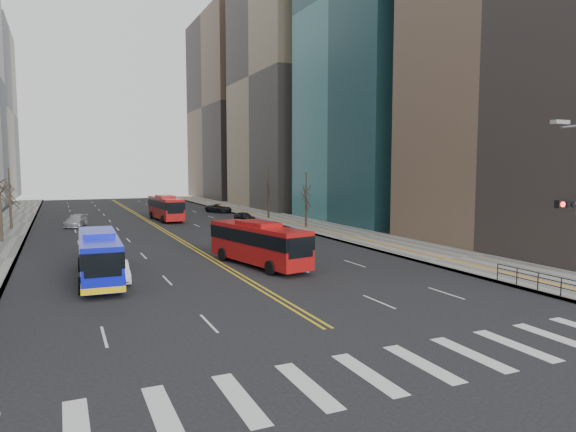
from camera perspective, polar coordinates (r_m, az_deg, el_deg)
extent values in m
plane|color=black|center=(19.64, 11.85, -16.27)|extent=(220.00, 220.00, 0.00)
cube|color=slate|center=(66.48, 1.27, -0.74)|extent=(7.00, 130.00, 0.15)
cube|color=slate|center=(60.41, -29.32, -2.06)|extent=(5.00, 130.00, 0.15)
cube|color=silver|center=(16.39, -22.44, -21.12)|extent=(0.70, 4.00, 0.01)
cube|color=silver|center=(16.59, -13.70, -20.53)|extent=(0.70, 4.00, 0.01)
cube|color=silver|center=(17.11, -5.41, -19.55)|extent=(0.70, 4.00, 0.01)
cube|color=silver|center=(17.93, 2.14, -18.31)|extent=(0.70, 4.00, 0.01)
cube|color=silver|center=(19.02, 8.84, -16.94)|extent=(0.70, 4.00, 0.01)
cube|color=silver|center=(20.32, 14.66, -15.56)|extent=(0.70, 4.00, 0.01)
cube|color=silver|center=(21.80, 19.66, -14.23)|extent=(0.70, 4.00, 0.01)
cube|color=silver|center=(23.42, 23.96, -13.00)|extent=(0.70, 4.00, 0.01)
cube|color=silver|center=(25.17, 27.64, -11.87)|extent=(0.70, 4.00, 0.01)
cube|color=gold|center=(70.89, -15.35, -0.61)|extent=(0.15, 100.00, 0.01)
cube|color=gold|center=(70.95, -15.03, -0.59)|extent=(0.15, 100.00, 0.01)
cube|color=teal|center=(75.30, 11.75, 22.13)|extent=(20.00, 22.00, 58.00)
cube|color=gray|center=(96.24, 1.40, 14.86)|extent=(20.00, 26.00, 46.00)
cube|color=brown|center=(125.03, -5.49, 11.73)|extent=(18.00, 30.00, 42.00)
cube|color=black|center=(27.54, 28.40, 1.19)|extent=(1.10, 0.28, 0.38)
cylinder|color=#FF190C|center=(27.17, 28.22, 1.15)|extent=(0.24, 0.08, 0.24)
cylinder|color=black|center=(27.45, 28.67, 1.16)|extent=(0.24, 0.08, 0.24)
cylinder|color=black|center=(27.73, 29.10, 1.18)|extent=(0.24, 0.08, 0.24)
cube|color=#999993|center=(27.09, 27.98, 9.20)|extent=(0.90, 0.35, 0.18)
cube|color=black|center=(33.12, 26.06, -5.69)|extent=(0.04, 6.00, 0.04)
cylinder|color=black|center=(32.30, 28.07, -6.96)|extent=(0.06, 0.06, 1.00)
cylinder|color=black|center=(33.22, 26.02, -6.54)|extent=(0.06, 0.06, 1.00)
cylinder|color=black|center=(34.17, 24.08, -6.14)|extent=(0.06, 0.06, 1.00)
cylinder|color=black|center=(35.17, 22.26, -5.75)|extent=(0.06, 0.06, 1.00)
cylinder|color=#32281E|center=(56.20, -29.27, -0.60)|extent=(0.28, 0.28, 4.00)
cylinder|color=#32281E|center=(67.13, -28.43, 0.23)|extent=(0.28, 0.28, 3.80)
cylinder|color=#32281E|center=(61.18, 2.01, 0.29)|extent=(0.28, 0.28, 3.50)
cylinder|color=#32281E|center=(72.10, -2.19, 1.17)|extent=(0.28, 0.28, 3.75)
cube|color=#0E17D3|center=(34.99, -20.26, -4.11)|extent=(2.62, 10.97, 2.56)
cube|color=black|center=(34.91, -20.28, -3.26)|extent=(2.68, 11.00, 0.93)
cube|color=#0E17D3|center=(34.80, -20.33, -1.87)|extent=(1.94, 3.87, 0.40)
cube|color=yellow|center=(35.18, -20.20, -5.84)|extent=(2.68, 11.00, 0.35)
cylinder|color=black|center=(31.75, -22.02, -7.20)|extent=(0.33, 1.01, 1.00)
cylinder|color=black|center=(31.83, -17.90, -7.03)|extent=(0.33, 1.01, 1.00)
cylinder|color=black|center=(38.60, -22.08, -5.00)|extent=(0.33, 1.01, 1.00)
cylinder|color=black|center=(38.67, -18.70, -4.87)|extent=(0.33, 1.01, 1.00)
cube|color=#A61211|center=(37.73, -3.33, -3.05)|extent=(4.42, 10.53, 2.64)
cube|color=black|center=(37.66, -3.33, -2.24)|extent=(4.48, 10.56, 0.96)
cube|color=#A61211|center=(37.55, -3.34, -0.90)|extent=(2.57, 3.90, 0.40)
cylinder|color=black|center=(34.59, -1.99, -5.78)|extent=(0.50, 1.04, 1.00)
cylinder|color=black|center=(35.93, 1.11, -5.36)|extent=(0.50, 1.04, 1.00)
cylinder|color=black|center=(40.12, -7.28, -4.26)|extent=(0.50, 1.04, 1.00)
cylinder|color=black|center=(41.27, -4.43, -3.96)|extent=(0.50, 1.04, 1.00)
cube|color=#A61211|center=(71.85, -13.44, 0.90)|extent=(2.92, 10.84, 2.78)
cube|color=black|center=(71.81, -13.45, 1.34)|extent=(2.98, 10.87, 1.00)
cube|color=#A61211|center=(71.75, -13.47, 2.09)|extent=(2.12, 3.84, 0.40)
cylinder|color=black|center=(68.34, -13.76, -0.37)|extent=(0.34, 1.01, 1.00)
cylinder|color=black|center=(68.92, -11.78, -0.28)|extent=(0.34, 1.01, 1.00)
cylinder|color=black|center=(75.03, -14.93, 0.11)|extent=(0.34, 1.01, 1.00)
cylinder|color=black|center=(75.56, -13.12, 0.18)|extent=(0.34, 1.01, 1.00)
imported|color=white|center=(34.38, -18.46, -5.88)|extent=(1.44, 3.94, 1.29)
imported|color=black|center=(69.06, -4.84, -0.07)|extent=(2.30, 3.93, 1.26)
imported|color=#A0A0A5|center=(67.46, -22.51, -0.53)|extent=(3.36, 5.26, 1.42)
imported|color=black|center=(83.04, -7.71, 0.86)|extent=(3.91, 5.33, 1.35)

